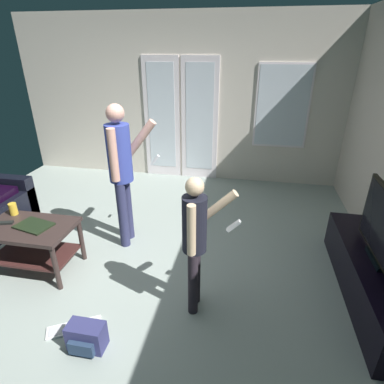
% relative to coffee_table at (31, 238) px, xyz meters
% --- Properties ---
extents(ground_plane, '(5.51, 5.52, 0.02)m').
position_rel_coffee_table_xyz_m(ground_plane, '(0.88, 0.17, -0.39)').
color(ground_plane, '#94A098').
extents(wall_back_with_doors, '(5.51, 0.09, 2.69)m').
position_rel_coffee_table_xyz_m(wall_back_with_doors, '(0.94, 2.89, 0.93)').
color(wall_back_with_doors, beige).
rests_on(wall_back_with_doors, ground_plane).
extents(coffee_table, '(0.88, 0.55, 0.52)m').
position_rel_coffee_table_xyz_m(coffee_table, '(0.00, 0.00, 0.00)').
color(coffee_table, '#332623').
rests_on(coffee_table, ground_plane).
extents(tv_stand, '(0.42, 1.77, 0.41)m').
position_rel_coffee_table_xyz_m(tv_stand, '(3.31, 0.20, -0.17)').
color(tv_stand, black).
rests_on(tv_stand, ground_plane).
extents(person_adult, '(0.52, 0.47, 1.63)m').
position_rel_coffee_table_xyz_m(person_adult, '(0.76, 0.67, 0.60)').
color(person_adult, '#2E3055').
rests_on(person_adult, ground_plane).
extents(person_child, '(0.47, 0.34, 1.27)m').
position_rel_coffee_table_xyz_m(person_child, '(1.74, -0.22, 0.38)').
color(person_child, '#2B232B').
rests_on(person_child, ground_plane).
extents(backpack, '(0.29, 0.19, 0.23)m').
position_rel_coffee_table_xyz_m(backpack, '(0.99, -0.80, -0.27)').
color(backpack, navy).
rests_on(backpack, ground_plane).
extents(loose_keyboard, '(0.45, 0.32, 0.02)m').
position_rel_coffee_table_xyz_m(loose_keyboard, '(0.79, -0.66, -0.37)').
color(loose_keyboard, white).
rests_on(loose_keyboard, ground_plane).
extents(laptop_closed, '(0.39, 0.31, 0.02)m').
position_rel_coffee_table_xyz_m(laptop_closed, '(0.06, 0.01, 0.15)').
color(laptop_closed, black).
rests_on(laptop_closed, coffee_table).
extents(cup_near_edge, '(0.08, 0.08, 0.13)m').
position_rel_coffee_table_xyz_m(cup_near_edge, '(-0.30, 0.19, 0.21)').
color(cup_near_edge, gold).
rests_on(cup_near_edge, coffee_table).
extents(tv_remote_black, '(0.18, 0.10, 0.02)m').
position_rel_coffee_table_xyz_m(tv_remote_black, '(-0.26, -0.00, 0.15)').
color(tv_remote_black, black).
rests_on(tv_remote_black, coffee_table).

